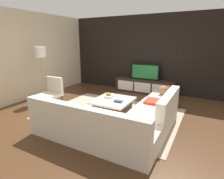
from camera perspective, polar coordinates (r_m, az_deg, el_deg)
The scene contains 14 objects.
ground_plane at distance 4.83m, azimuth 0.75°, elevation -7.96°, with size 14.00×14.00×0.00m, color #4C301C.
feature_wall_back at distance 6.96m, azimuth 11.37°, elevation 10.81°, with size 6.40×0.12×2.80m, color black.
side_wall_left at distance 6.70m, azimuth -23.70°, elevation 9.69°, with size 0.12×5.20×2.80m, color beige.
area_rug at distance 4.87m, azimuth -0.30°, elevation -7.68°, with size 3.43×2.56×0.01m, color tan.
media_console at distance 6.86m, azimuth 10.11°, elevation 1.05°, with size 2.18×0.47×0.50m.
television at distance 6.75m, azimuth 10.33°, elevation 5.50°, with size 1.06×0.06×0.58m.
sectional_couch at distance 3.78m, azimuth 1.83°, elevation -10.19°, with size 2.54×2.40×0.81m.
coffee_table at distance 4.88m, azimuth 0.27°, elevation -5.15°, with size 0.97×1.03×0.38m.
accent_chair_near at distance 5.53m, azimuth -18.35°, elevation -0.35°, with size 0.57×0.53×0.87m.
floor_lamp at distance 6.11m, azimuth -21.58°, elevation 9.95°, with size 0.32×0.32×1.71m.
ottoman at distance 5.42m, azimuth 15.57°, elevation -3.63°, with size 0.70×0.70×0.40m, color beige.
fruit_bowl at distance 4.97m, azimuth -1.03°, elevation -1.95°, with size 0.28×0.28×0.13m.
decorative_ball at distance 5.32m, azimuth 15.82°, elevation -0.23°, with size 0.27×0.27×0.27m, color #997247.
book_stack at distance 4.61m, azimuth 1.96°, elevation -3.70°, with size 0.21×0.12×0.05m.
Camera 1 is at (2.06, -3.93, 1.90)m, focal length 29.04 mm.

